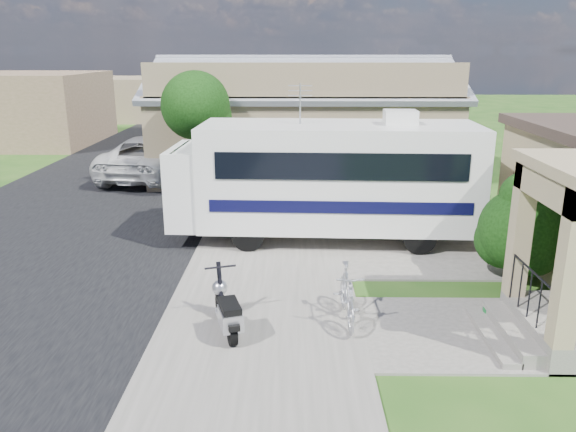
{
  "coord_description": "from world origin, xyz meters",
  "views": [
    {
      "loc": [
        -0.33,
        -10.73,
        5.21
      ],
      "look_at": [
        -0.5,
        2.5,
        1.3
      ],
      "focal_mm": 35.0,
      "sensor_mm": 36.0,
      "label": 1
    }
  ],
  "objects_px": {
    "shrub": "(523,226)",
    "pickup_truck": "(155,156)",
    "bicycle": "(347,297)",
    "garden_hose": "(494,314)",
    "motorhome": "(327,176)",
    "van": "(185,132)",
    "scooter": "(227,311)"
  },
  "relations": [
    {
      "from": "motorhome",
      "to": "van",
      "type": "height_order",
      "value": "motorhome"
    },
    {
      "from": "shrub",
      "to": "bicycle",
      "type": "distance_m",
      "value": 4.83
    },
    {
      "from": "bicycle",
      "to": "van",
      "type": "bearing_deg",
      "value": 106.53
    },
    {
      "from": "bicycle",
      "to": "van",
      "type": "distance_m",
      "value": 22.41
    },
    {
      "from": "garden_hose",
      "to": "shrub",
      "type": "bearing_deg",
      "value": 58.49
    },
    {
      "from": "shrub",
      "to": "pickup_truck",
      "type": "xyz_separation_m",
      "value": [
        -11.21,
        11.14,
        -0.45
      ]
    },
    {
      "from": "motorhome",
      "to": "shrub",
      "type": "relative_size",
      "value": 3.25
    },
    {
      "from": "pickup_truck",
      "to": "van",
      "type": "bearing_deg",
      "value": -79.89
    },
    {
      "from": "shrub",
      "to": "scooter",
      "type": "height_order",
      "value": "shrub"
    },
    {
      "from": "motorhome",
      "to": "van",
      "type": "distance_m",
      "value": 17.54
    },
    {
      "from": "motorhome",
      "to": "pickup_truck",
      "type": "xyz_separation_m",
      "value": [
        -6.85,
        8.18,
        -0.96
      ]
    },
    {
      "from": "bicycle",
      "to": "pickup_truck",
      "type": "distance_m",
      "value": 15.09
    },
    {
      "from": "shrub",
      "to": "van",
      "type": "distance_m",
      "value": 22.17
    },
    {
      "from": "shrub",
      "to": "van",
      "type": "bearing_deg",
      "value": 121.09
    },
    {
      "from": "pickup_truck",
      "to": "scooter",
      "type": "bearing_deg",
      "value": 117.02
    },
    {
      "from": "motorhome",
      "to": "shrub",
      "type": "distance_m",
      "value": 5.3
    },
    {
      "from": "bicycle",
      "to": "motorhome",
      "type": "bearing_deg",
      "value": 89.29
    },
    {
      "from": "shrub",
      "to": "van",
      "type": "relative_size",
      "value": 0.46
    },
    {
      "from": "shrub",
      "to": "pickup_truck",
      "type": "relative_size",
      "value": 0.41
    },
    {
      "from": "motorhome",
      "to": "bicycle",
      "type": "height_order",
      "value": "motorhome"
    },
    {
      "from": "motorhome",
      "to": "shrub",
      "type": "xyz_separation_m",
      "value": [
        4.36,
        -2.97,
        -0.51
      ]
    },
    {
      "from": "shrub",
      "to": "van",
      "type": "height_order",
      "value": "shrub"
    },
    {
      "from": "shrub",
      "to": "scooter",
      "type": "distance_m",
      "value": 7.13
    },
    {
      "from": "shrub",
      "to": "van",
      "type": "xyz_separation_m",
      "value": [
        -11.44,
        18.98,
        -0.52
      ]
    },
    {
      "from": "motorhome",
      "to": "bicycle",
      "type": "distance_m",
      "value": 5.36
    },
    {
      "from": "shrub",
      "to": "bicycle",
      "type": "bearing_deg",
      "value": -152.17
    },
    {
      "from": "bicycle",
      "to": "garden_hose",
      "type": "xyz_separation_m",
      "value": [
        2.99,
        0.23,
        -0.46
      ]
    },
    {
      "from": "scooter",
      "to": "pickup_truck",
      "type": "xyz_separation_m",
      "value": [
        -4.68,
        13.89,
        0.38
      ]
    },
    {
      "from": "motorhome",
      "to": "shrub",
      "type": "bearing_deg",
      "value": -32.19
    },
    {
      "from": "shrub",
      "to": "garden_hose",
      "type": "distance_m",
      "value": 2.66
    },
    {
      "from": "motorhome",
      "to": "van",
      "type": "bearing_deg",
      "value": 115.93
    },
    {
      "from": "bicycle",
      "to": "garden_hose",
      "type": "bearing_deg",
      "value": 2.03
    }
  ]
}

